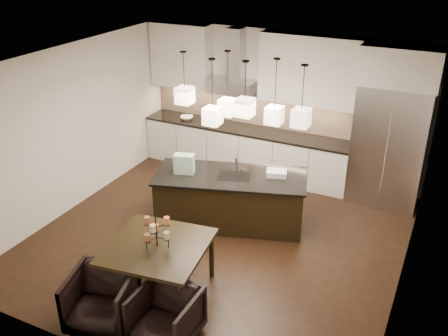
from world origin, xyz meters
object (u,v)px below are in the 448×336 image
at_px(armchair_left, 102,299).
at_px(armchair_right, 166,316).
at_px(island_body, 230,200).
at_px(dining_table, 159,269).
at_px(refrigerator, 389,146).

relative_size(armchair_left, armchair_right, 1.07).
relative_size(island_body, dining_table, 1.88).
xyz_separation_m(dining_table, armchair_left, (-0.31, -0.80, -0.02)).
distance_m(refrigerator, island_body, 2.91).
relative_size(refrigerator, dining_table, 1.72).
bearing_deg(refrigerator, dining_table, -119.82).
bearing_deg(island_body, armchair_right, -97.87).
height_order(island_body, armchair_left, island_body).
distance_m(dining_table, armchair_right, 0.87).
relative_size(island_body, armchair_right, 3.20).
height_order(island_body, dining_table, island_body).
distance_m(refrigerator, armchair_left, 5.38).
bearing_deg(armchair_right, dining_table, 128.05).
height_order(refrigerator, armchair_right, refrigerator).
bearing_deg(refrigerator, armchair_left, -118.46).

